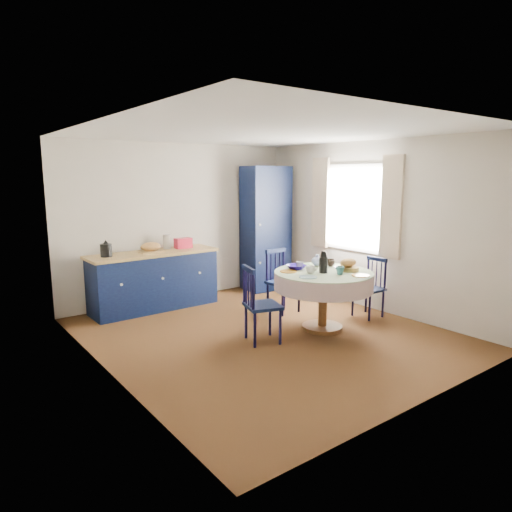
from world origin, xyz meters
The scene contains 17 objects.
floor centered at (0.00, 0.00, 0.00)m, with size 4.50×4.50×0.00m, color black.
ceiling centered at (0.00, 0.00, 2.50)m, with size 4.50×4.50×0.00m, color white.
wall_back centered at (0.00, 2.25, 1.25)m, with size 4.00×0.02×2.50m, color beige.
wall_left centered at (-2.00, 0.00, 1.25)m, with size 0.02×4.50×2.50m, color beige.
wall_right centered at (2.00, 0.00, 1.25)m, with size 0.02×4.50×2.50m, color beige.
window centered at (1.95, 0.30, 1.52)m, with size 0.10×1.74×1.45m.
kitchen_counter centered at (-0.64, 1.90, 0.45)m, with size 1.95×0.64×1.11m.
pantry_cabinet centered at (1.48, 1.88, 1.07)m, with size 0.79×0.59×2.15m.
dining_table centered at (0.72, -0.30, 0.65)m, with size 1.27×1.27×1.05m.
chair_left centered at (-0.23, -0.18, 0.47)m, with size 0.51×0.52×0.94m.
chair_far centered at (0.80, 0.64, 0.47)m, with size 0.43×0.42×0.92m.
chair_right centered at (1.65, -0.30, 0.43)m, with size 0.36×0.38×0.84m.
mug_a centered at (0.50, -0.28, 0.82)m, with size 0.12×0.12×0.10m, color silver.
mug_b centered at (0.75, -0.54, 0.82)m, with size 0.11×0.11×0.10m, color teal.
mug_c centered at (1.05, -0.09, 0.82)m, with size 0.12×0.12×0.10m, color black.
mug_d centered at (0.59, 0.02, 0.82)m, with size 0.10×0.10×0.10m, color silver.
cobalt_bowl centered at (0.53, 0.03, 0.80)m, with size 0.25×0.25×0.06m, color #16096A.
Camera 1 is at (-3.44, -4.36, 1.99)m, focal length 32.00 mm.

